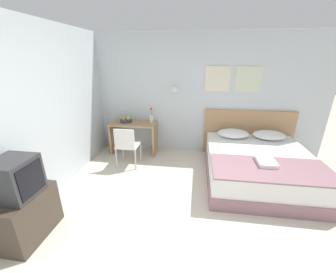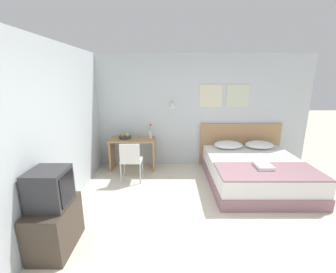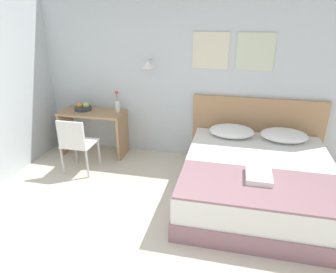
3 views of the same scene
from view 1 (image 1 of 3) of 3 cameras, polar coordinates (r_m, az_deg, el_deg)
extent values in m
plane|color=beige|center=(2.97, 7.54, -24.64)|extent=(24.00, 24.00, 0.00)
cube|color=silver|center=(4.73, 8.82, 11.03)|extent=(5.43, 0.06, 2.65)
cube|color=beige|center=(4.66, 13.55, 15.23)|extent=(0.52, 0.02, 0.52)
cube|color=beige|center=(4.75, 21.36, 14.52)|extent=(0.52, 0.02, 0.52)
cylinder|color=#B2B2B7|center=(4.61, 1.94, 13.84)|extent=(0.02, 0.16, 0.02)
cone|color=white|center=(4.53, 1.80, 13.08)|extent=(0.17, 0.17, 0.12)
cube|color=gray|center=(4.23, 23.38, -9.27)|extent=(1.83, 2.06, 0.22)
cube|color=white|center=(4.11, 23.89, -6.10)|extent=(1.80, 2.02, 0.30)
cube|color=#A87F56|center=(5.01, 21.13, 0.89)|extent=(1.95, 0.06, 1.04)
ellipsoid|color=white|center=(4.62, 17.66, 0.83)|extent=(0.65, 0.46, 0.17)
ellipsoid|color=white|center=(4.80, 26.23, 0.37)|extent=(0.65, 0.46, 0.17)
cube|color=gray|center=(3.53, 26.71, -8.04)|extent=(1.78, 0.83, 0.02)
cube|color=white|center=(3.63, 25.56, -6.37)|extent=(0.28, 0.36, 0.06)
cube|color=#A87F56|center=(4.78, -9.64, 3.55)|extent=(1.04, 0.49, 0.03)
cube|color=#A87F56|center=(5.06, -14.82, -0.25)|extent=(0.04, 0.45, 0.70)
cube|color=#A87F56|center=(4.77, -3.62, -0.86)|extent=(0.04, 0.45, 0.70)
cube|color=white|center=(4.32, -10.94, -2.35)|extent=(0.43, 0.43, 0.02)
cube|color=white|center=(4.06, -12.04, -0.75)|extent=(0.40, 0.03, 0.40)
cylinder|color=#B7B7BC|center=(4.64, -12.31, -3.80)|extent=(0.03, 0.03, 0.43)
cylinder|color=#B7B7BC|center=(4.52, -7.59, -4.15)|extent=(0.03, 0.03, 0.43)
cylinder|color=#B7B7BC|center=(4.31, -14.07, -5.95)|extent=(0.03, 0.03, 0.43)
cylinder|color=#B7B7BC|center=(4.18, -9.01, -6.40)|extent=(0.03, 0.03, 0.43)
cylinder|color=#333842|center=(4.86, -11.54, 4.29)|extent=(0.28, 0.28, 0.05)
sphere|color=#B2C156|center=(4.85, -10.93, 4.93)|extent=(0.09, 0.09, 0.09)
sphere|color=orange|center=(4.86, -12.22, 4.82)|extent=(0.09, 0.09, 0.09)
cylinder|color=silver|center=(4.69, -4.58, 4.85)|extent=(0.07, 0.07, 0.18)
cylinder|color=#3D7538|center=(4.65, -4.64, 6.76)|extent=(0.01, 0.01, 0.14)
sphere|color=#DB3838|center=(4.63, -4.66, 7.60)|extent=(0.06, 0.06, 0.06)
cube|color=#3D3328|center=(3.22, -34.68, -17.61)|extent=(0.44, 0.71, 0.60)
cube|color=#2D2D30|center=(2.95, -36.82, -9.23)|extent=(0.42, 0.44, 0.47)
cube|color=black|center=(2.81, -33.61, -9.92)|extent=(0.01, 0.35, 0.36)
camera|label=2|loc=(0.91, -130.07, -12.79)|focal=24.00mm
camera|label=3|loc=(0.81, 92.73, 7.05)|focal=32.00mm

